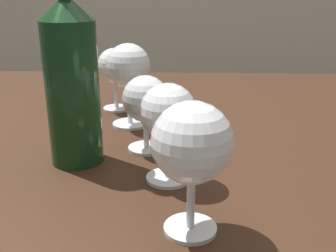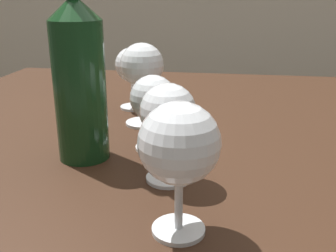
# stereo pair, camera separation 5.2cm
# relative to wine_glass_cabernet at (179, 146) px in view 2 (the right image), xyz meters

# --- Properties ---
(dining_table) EXTENTS (1.39, 0.97, 0.75)m
(dining_table) POSITION_rel_wine_glass_cabernet_xyz_m (0.07, 0.37, -0.18)
(dining_table) COLOR #382114
(dining_table) RESTS_ON ground_plane
(wine_glass_cabernet) EXTENTS (0.08, 0.08, 0.15)m
(wine_glass_cabernet) POSITION_rel_wine_glass_cabernet_xyz_m (0.00, 0.00, 0.00)
(wine_glass_cabernet) COLOR white
(wine_glass_cabernet) RESTS_ON dining_table
(wine_glass_rose) EXTENTS (0.08, 0.08, 0.14)m
(wine_glass_rose) POSITION_rel_wine_glass_cabernet_xyz_m (-0.03, 0.12, -0.00)
(wine_glass_rose) COLOR white
(wine_glass_rose) RESTS_ON dining_table
(wine_glass_amber) EXTENTS (0.07, 0.07, 0.12)m
(wine_glass_amber) POSITION_rel_wine_glass_cabernet_xyz_m (-0.07, 0.23, -0.02)
(wine_glass_amber) COLOR white
(wine_glass_amber) RESTS_ON dining_table
(wine_glass_port) EXTENTS (0.08, 0.08, 0.16)m
(wine_glass_port) POSITION_rel_wine_glass_cabernet_xyz_m (-0.11, 0.35, 0.01)
(wine_glass_port) COLOR white
(wine_glass_port) RESTS_ON dining_table
(wine_glass_empty) EXTENTS (0.07, 0.07, 0.13)m
(wine_glass_empty) POSITION_rel_wine_glass_cabernet_xyz_m (-0.16, 0.45, -0.01)
(wine_glass_empty) COLOR white
(wine_glass_empty) RESTS_ON dining_table
(wine_bottle) EXTENTS (0.08, 0.08, 0.34)m
(wine_bottle) POSITION_rel_wine_glass_cabernet_xyz_m (-0.17, 0.18, 0.03)
(wine_bottle) COLOR #143819
(wine_bottle) RESTS_ON dining_table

